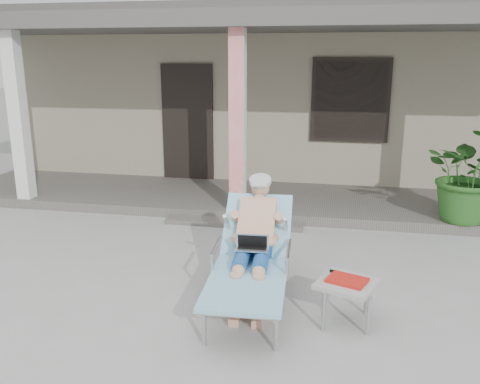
# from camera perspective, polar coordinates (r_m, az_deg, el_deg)

# --- Properties ---
(ground) EXTENTS (60.00, 60.00, 0.00)m
(ground) POSITION_cam_1_polar(r_m,az_deg,el_deg) (5.73, -4.53, -9.62)
(ground) COLOR #9E9E99
(ground) RESTS_ON ground
(house) EXTENTS (10.40, 5.40, 3.30)m
(house) POSITION_cam_1_polar(r_m,az_deg,el_deg) (11.61, 4.03, 11.47)
(house) COLOR #9F937E
(house) RESTS_ON ground
(porch_deck) EXTENTS (10.00, 2.00, 0.15)m
(porch_deck) POSITION_cam_1_polar(r_m,az_deg,el_deg) (8.45, 0.88, -0.81)
(porch_deck) COLOR #605B56
(porch_deck) RESTS_ON ground
(porch_overhang) EXTENTS (10.00, 2.30, 2.85)m
(porch_overhang) POSITION_cam_1_polar(r_m,az_deg,el_deg) (8.09, 0.88, 17.91)
(porch_overhang) COLOR silver
(porch_overhang) RESTS_ON porch_deck
(porch_step) EXTENTS (2.00, 0.30, 0.07)m
(porch_step) POSITION_cam_1_polar(r_m,az_deg,el_deg) (7.39, -0.71, -3.49)
(porch_step) COLOR #605B56
(porch_step) RESTS_ON ground
(lounger) EXTENTS (0.80, 1.91, 1.22)m
(lounger) POSITION_cam_1_polar(r_m,az_deg,el_deg) (4.98, 1.47, -4.10)
(lounger) COLOR #B7B7BC
(lounger) RESTS_ON ground
(side_table) EXTENTS (0.63, 0.63, 0.44)m
(side_table) POSITION_cam_1_polar(r_m,az_deg,el_deg) (4.79, 11.90, -10.23)
(side_table) COLOR #A0A09C
(side_table) RESTS_ON ground
(potted_palm) EXTENTS (1.27, 1.12, 1.34)m
(potted_palm) POSITION_cam_1_polar(r_m,az_deg,el_deg) (7.64, 24.46, 1.84)
(potted_palm) COLOR #26591E
(potted_palm) RESTS_ON porch_deck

